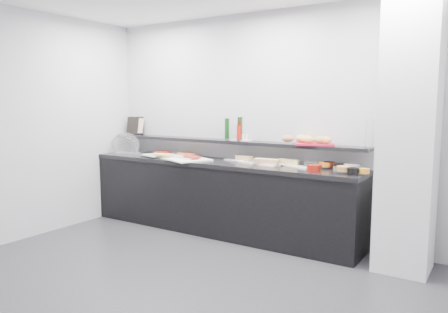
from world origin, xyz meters
The scene contains 56 objects.
ground centered at (0.00, 0.00, 0.00)m, with size 5.00×5.00×0.00m, color #2D2D30.
back_wall centered at (0.00, 2.00, 1.35)m, with size 5.00×0.02×2.70m, color #AFB1B6.
column centered at (1.50, 1.65, 1.35)m, with size 0.50×0.50×2.70m, color white.
buffet_cabinet centered at (-0.70, 1.70, 0.42)m, with size 3.60×0.60×0.85m, color black.
counter_top centered at (-0.70, 1.70, 0.88)m, with size 3.62×0.62×0.05m, color black.
wall_shelf centered at (-0.70, 1.88, 1.13)m, with size 3.60×0.25×0.04m, color black.
cloche_base centered at (-2.12, 1.69, 0.92)m, with size 0.42×0.28×0.04m, color silver.
cloche_dome centered at (-2.27, 1.69, 1.03)m, with size 0.42×0.28×0.34m, color white.
linen_runner centered at (-1.29, 1.68, 0.91)m, with size 0.96×0.45×0.01m, color white.
platter_meat_a centered at (-1.64, 1.84, 0.92)m, with size 0.30×0.20×0.01m, color white.
food_meat_a centered at (-1.68, 1.81, 0.94)m, with size 0.22×0.14×0.02m, color maroon.
platter_salmon centered at (-1.34, 1.84, 0.92)m, with size 0.33×0.22×0.01m, color silver.
food_salmon centered at (-1.28, 1.83, 0.94)m, with size 0.24×0.15×0.02m, color #CB5A29.
platter_cheese centered at (-1.65, 1.58, 0.92)m, with size 0.32×0.21×0.01m, color white.
food_cheese centered at (-1.46, 1.56, 0.94)m, with size 0.23×0.15×0.02m, color #E6D559.
platter_meat_b centered at (-1.13, 1.62, 0.92)m, with size 0.30×0.20×0.01m, color silver.
food_meat_b centered at (-1.02, 1.60, 0.94)m, with size 0.20×0.13×0.02m, color maroon.
sandwich_plate_left centered at (-0.48, 1.84, 0.91)m, with size 0.39×0.17×0.01m, color silver.
sandwich_food_left centered at (-0.40, 1.83, 0.94)m, with size 0.23×0.09×0.06m, color tan.
tongs_left centered at (-0.44, 1.75, 0.92)m, with size 0.01×0.01×0.16m, color silver.
sandwich_plate_mid centered at (-0.08, 1.72, 0.91)m, with size 0.39×0.17×0.01m, color white.
sandwich_food_mid centered at (-0.02, 1.70, 0.94)m, with size 0.30×0.11×0.06m, color tan.
tongs_mid centered at (-0.15, 1.66, 0.92)m, with size 0.01×0.01×0.16m, color #B2B5B9.
sandwich_plate_right centered at (0.34, 1.78, 0.91)m, with size 0.36×0.16×0.01m, color white.
sandwich_food_right centered at (0.20, 1.81, 0.94)m, with size 0.23×0.09×0.06m, color #DEB774.
tongs_right centered at (0.11, 1.72, 0.92)m, with size 0.01×0.01×0.16m, color silver.
bowl_glass_fruit centered at (0.49, 1.79, 0.94)m, with size 0.17×0.17×0.07m, color silver.
fill_glass_fruit centered at (0.63, 1.83, 0.95)m, with size 0.14×0.14×0.05m, color orange.
bowl_black_jam centered at (0.78, 1.80, 0.94)m, with size 0.12×0.12×0.07m, color black.
fill_black_jam centered at (0.66, 1.86, 0.95)m, with size 0.13×0.13×0.05m, color #5C1B0D.
bowl_glass_cream centered at (0.91, 1.84, 0.94)m, with size 0.21×0.21×0.07m, color white.
fill_glass_cream centered at (0.92, 1.83, 0.95)m, with size 0.16×0.16×0.05m, color silver.
bowl_red_jam centered at (0.60, 1.56, 0.94)m, with size 0.14×0.14×0.07m, color maroon.
fill_red_jam centered at (0.61, 1.60, 0.95)m, with size 0.11×0.11×0.05m, color #591B0C.
bowl_glass_salmon centered at (0.87, 1.58, 0.94)m, with size 0.14×0.14×0.07m, color white.
fill_glass_salmon centered at (0.89, 1.63, 0.95)m, with size 0.14×0.14×0.05m, color orange.
bowl_black_fruit centered at (1.00, 1.58, 0.94)m, with size 0.11×0.11×0.07m, color black.
fill_black_fruit centered at (1.11, 1.60, 0.95)m, with size 0.10×0.10×0.05m, color orange.
framed_print centered at (-2.31, 1.93, 1.28)m, with size 0.24×0.02×0.26m, color black.
print_art centered at (-2.25, 1.94, 1.28)m, with size 0.17×0.00×0.22m, color beige.
condiment_tray centered at (-0.47, 1.90, 1.16)m, with size 0.26×0.16×0.01m, color silver.
bottle_green_a centered at (-0.69, 1.90, 1.29)m, with size 0.06×0.06×0.26m, color #0F370F.
bottle_brown centered at (-0.48, 1.84, 1.28)m, with size 0.05×0.05×0.24m, color #37180A.
bottle_green_b centered at (-0.49, 1.88, 1.30)m, with size 0.06×0.06×0.28m, color #0E3512.
bottle_hot centered at (-0.47, 1.82, 1.25)m, with size 0.05×0.05×0.18m, color #AE180C.
shaker_salt centered at (-0.41, 1.90, 1.20)m, with size 0.03×0.03×0.07m, color white.
shaker_pepper centered at (-0.44, 1.86, 1.20)m, with size 0.03×0.03×0.07m, color white.
bread_tray centered at (0.48, 1.87, 1.16)m, with size 0.42×0.29×0.02m, color #B9132E.
bread_roll_nw centered at (0.38, 1.96, 1.21)m, with size 0.13×0.08×0.08m, color #AC6A41.
bread_roll_n centered at (0.29, 1.93, 1.21)m, with size 0.15×0.10×0.08m, color tan.
bread_roll_sw centered at (0.18, 1.81, 1.21)m, with size 0.14×0.09×0.08m, color #B06D43.
bread_roll_s centered at (0.43, 1.81, 1.21)m, with size 0.14×0.09×0.08m, color tan.
bread_roll_se centered at (0.62, 1.86, 1.21)m, with size 0.12×0.08×0.08m, color tan.
bread_roll_midw centered at (0.34, 1.88, 1.21)m, with size 0.15×0.10×0.08m, color gold.
bread_roll_mide centered at (0.56, 1.86, 1.21)m, with size 0.14×0.09×0.08m, color #AE8742.
carafe centered at (1.08, 1.87, 1.30)m, with size 0.09×0.09×0.30m, color silver.
Camera 1 is at (2.25, -2.75, 1.63)m, focal length 35.00 mm.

